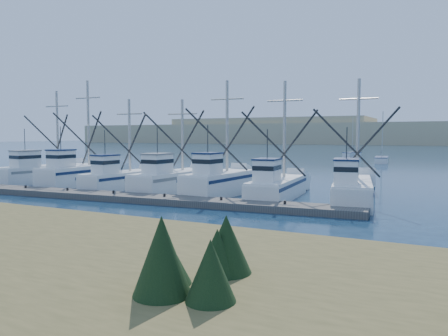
# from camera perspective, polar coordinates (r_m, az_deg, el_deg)

# --- Properties ---
(ground) EXTENTS (500.00, 500.00, 0.00)m
(ground) POSITION_cam_1_polar(r_m,az_deg,el_deg) (20.08, -5.71, -8.36)
(ground) COLOR #0C2238
(ground) RESTS_ON ground
(floating_dock) EXTENTS (31.43, 4.27, 0.42)m
(floating_dock) POSITION_cam_1_polar(r_m,az_deg,el_deg) (30.25, -12.71, -3.75)
(floating_dock) COLOR #5C5852
(floating_dock) RESTS_ON ground
(dune_ridge) EXTENTS (360.00, 60.00, 10.00)m
(dune_ridge) POSITION_cam_1_polar(r_m,az_deg,el_deg) (226.82, 23.84, 4.11)
(dune_ridge) COLOR tan
(dune_ridge) RESTS_ON ground
(trawler_fleet) EXTENTS (31.65, 9.35, 9.22)m
(trawler_fleet) POSITION_cam_1_polar(r_m,az_deg,el_deg) (34.44, -7.84, -1.46)
(trawler_fleet) COLOR white
(trawler_fleet) RESTS_ON ground
(sailboat_near) EXTENTS (2.35, 6.45, 8.10)m
(sailboat_near) POSITION_cam_1_polar(r_m,az_deg,el_deg) (73.04, 19.88, 1.00)
(sailboat_near) COLOR white
(sailboat_near) RESTS_ON ground
(sailboat_far) EXTENTS (3.08, 5.08, 8.10)m
(sailboat_far) POSITION_cam_1_polar(r_m,az_deg,el_deg) (91.00, 16.36, 1.70)
(sailboat_far) COLOR white
(sailboat_far) RESTS_ON ground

